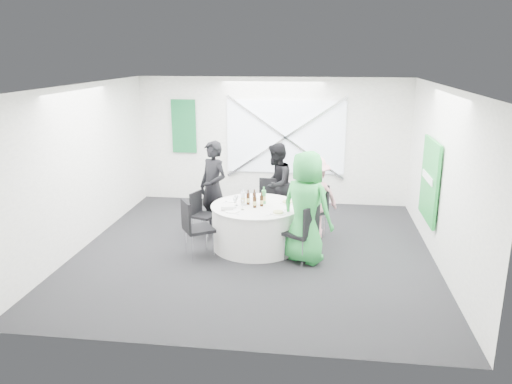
# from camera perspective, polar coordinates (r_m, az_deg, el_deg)

# --- Properties ---
(floor) EXTENTS (6.00, 6.00, 0.00)m
(floor) POSITION_cam_1_polar(r_m,az_deg,el_deg) (8.68, -0.17, -6.72)
(floor) COLOR black
(floor) RESTS_ON ground
(ceiling) EXTENTS (6.00, 6.00, 0.00)m
(ceiling) POSITION_cam_1_polar(r_m,az_deg,el_deg) (8.04, -0.19, 12.05)
(ceiling) COLOR white
(ceiling) RESTS_ON wall_back
(wall_back) EXTENTS (6.00, 0.00, 6.00)m
(wall_back) POSITION_cam_1_polar(r_m,az_deg,el_deg) (11.17, 1.86, 5.84)
(wall_back) COLOR silver
(wall_back) RESTS_ON floor
(wall_front) EXTENTS (6.00, 0.00, 6.00)m
(wall_front) POSITION_cam_1_polar(r_m,az_deg,el_deg) (5.42, -4.39, -5.02)
(wall_front) COLOR silver
(wall_front) RESTS_ON floor
(wall_left) EXTENTS (0.00, 6.00, 6.00)m
(wall_left) POSITION_cam_1_polar(r_m,az_deg,el_deg) (9.14, -19.20, 2.74)
(wall_left) COLOR silver
(wall_left) RESTS_ON floor
(wall_right) EXTENTS (0.00, 6.00, 6.00)m
(wall_right) POSITION_cam_1_polar(r_m,az_deg,el_deg) (8.41, 20.54, 1.54)
(wall_right) COLOR silver
(wall_right) RESTS_ON floor
(window_panel) EXTENTS (2.60, 0.03, 1.60)m
(window_panel) POSITION_cam_1_polar(r_m,az_deg,el_deg) (11.09, 3.40, 6.27)
(window_panel) COLOR white
(window_panel) RESTS_ON wall_back
(window_brace_a) EXTENTS (2.63, 0.05, 1.84)m
(window_brace_a) POSITION_cam_1_polar(r_m,az_deg,el_deg) (11.05, 3.39, 6.24)
(window_brace_a) COLOR silver
(window_brace_a) RESTS_ON window_panel
(window_brace_b) EXTENTS (2.63, 0.05, 1.84)m
(window_brace_b) POSITION_cam_1_polar(r_m,az_deg,el_deg) (11.05, 3.39, 6.24)
(window_brace_b) COLOR silver
(window_brace_b) RESTS_ON window_panel
(green_banner) EXTENTS (0.55, 0.04, 1.20)m
(green_banner) POSITION_cam_1_polar(r_m,az_deg,el_deg) (11.44, -8.25, 7.44)
(green_banner) COLOR #125D2D
(green_banner) RESTS_ON wall_back
(green_sign) EXTENTS (0.05, 1.20, 1.40)m
(green_sign) POSITION_cam_1_polar(r_m,az_deg,el_deg) (9.01, 19.23, 1.25)
(green_sign) COLOR #1A9234
(green_sign) RESTS_ON wall_right
(banquet_table) EXTENTS (1.56, 1.56, 0.76)m
(banquet_table) POSITION_cam_1_polar(r_m,az_deg,el_deg) (8.73, 0.00, -3.92)
(banquet_table) COLOR silver
(banquet_table) RESTS_ON floor
(chair_back) EXTENTS (0.47, 0.48, 0.95)m
(chair_back) POSITION_cam_1_polar(r_m,az_deg,el_deg) (9.68, 1.42, -0.84)
(chair_back) COLOR black
(chair_back) RESTS_ON floor
(chair_back_left) EXTENTS (0.49, 0.49, 0.84)m
(chair_back_left) POSITION_cam_1_polar(r_m,az_deg,el_deg) (9.25, -6.32, -2.16)
(chair_back_left) COLOR black
(chair_back_left) RESTS_ON floor
(chair_back_right) EXTENTS (0.63, 0.63, 1.00)m
(chair_back_right) POSITION_cam_1_polar(r_m,az_deg,el_deg) (9.26, 6.84, -1.52)
(chair_back_right) COLOR black
(chair_back_right) RESTS_ON floor
(chair_front_right) EXTENTS (0.61, 0.61, 0.97)m
(chair_front_right) POSITION_cam_1_polar(r_m,az_deg,el_deg) (8.07, 5.61, -4.25)
(chair_front_right) COLOR black
(chair_front_right) RESTS_ON floor
(chair_front_left) EXTENTS (0.62, 0.62, 0.99)m
(chair_front_left) POSITION_cam_1_polar(r_m,az_deg,el_deg) (8.28, -7.16, -3.66)
(chair_front_left) COLOR black
(chair_front_left) RESTS_ON floor
(person_man_back_left) EXTENTS (0.76, 0.71, 1.75)m
(person_man_back_left) POSITION_cam_1_polar(r_m,az_deg,el_deg) (9.34, -4.90, 0.51)
(person_man_back_left) COLOR black
(person_man_back_left) RESTS_ON floor
(person_man_back) EXTENTS (0.57, 0.86, 1.63)m
(person_man_back) POSITION_cam_1_polar(r_m,az_deg,el_deg) (9.76, 2.29, 0.87)
(person_man_back) COLOR black
(person_man_back) RESTS_ON floor
(person_woman_pink) EXTENTS (1.08, 0.90, 1.52)m
(person_woman_pink) POSITION_cam_1_polar(r_m,az_deg,el_deg) (9.11, 6.68, -0.66)
(person_woman_pink) COLOR pink
(person_woman_pink) RESTS_ON floor
(person_woman_green) EXTENTS (1.07, 0.96, 1.84)m
(person_woman_green) POSITION_cam_1_polar(r_m,az_deg,el_deg) (8.02, 5.75, -1.76)
(person_woman_green) COLOR green
(person_woman_green) RESTS_ON floor
(plate_back) EXTENTS (0.29, 0.29, 0.01)m
(plate_back) POSITION_cam_1_polar(r_m,az_deg,el_deg) (9.10, 0.06, -0.53)
(plate_back) COLOR white
(plate_back) RESTS_ON banquet_table
(plate_back_left) EXTENTS (0.27, 0.27, 0.01)m
(plate_back_left) POSITION_cam_1_polar(r_m,az_deg,el_deg) (8.89, -2.69, -0.95)
(plate_back_left) COLOR white
(plate_back_left) RESTS_ON banquet_table
(plate_back_right) EXTENTS (0.26, 0.26, 0.04)m
(plate_back_right) POSITION_cam_1_polar(r_m,az_deg,el_deg) (8.75, 3.59, -1.18)
(plate_back_right) COLOR white
(plate_back_right) RESTS_ON banquet_table
(plate_front_right) EXTENTS (0.26, 0.26, 0.04)m
(plate_front_right) POSITION_cam_1_polar(r_m,az_deg,el_deg) (8.18, 2.55, -2.38)
(plate_front_right) COLOR white
(plate_front_right) RESTS_ON banquet_table
(plate_front_left) EXTENTS (0.25, 0.25, 0.01)m
(plate_front_left) POSITION_cam_1_polar(r_m,az_deg,el_deg) (8.30, -2.75, -2.17)
(plate_front_left) COLOR white
(plate_front_left) RESTS_ON banquet_table
(napkin) EXTENTS (0.23, 0.18, 0.05)m
(napkin) POSITION_cam_1_polar(r_m,az_deg,el_deg) (8.37, -3.34, -1.78)
(napkin) COLOR silver
(napkin) RESTS_ON plate_front_left
(beer_bottle_a) EXTENTS (0.06, 0.06, 0.26)m
(beer_bottle_a) POSITION_cam_1_polar(r_m,az_deg,el_deg) (8.63, -0.90, -0.79)
(beer_bottle_a) COLOR #321909
(beer_bottle_a) RESTS_ON banquet_table
(beer_bottle_b) EXTENTS (0.06, 0.06, 0.27)m
(beer_bottle_b) POSITION_cam_1_polar(r_m,az_deg,el_deg) (8.67, -0.19, -0.72)
(beer_bottle_b) COLOR #321909
(beer_bottle_b) RESTS_ON banquet_table
(beer_bottle_c) EXTENTS (0.06, 0.06, 0.25)m
(beer_bottle_c) POSITION_cam_1_polar(r_m,az_deg,el_deg) (8.55, 0.64, -1.02)
(beer_bottle_c) COLOR #321909
(beer_bottle_c) RESTS_ON banquet_table
(beer_bottle_d) EXTENTS (0.06, 0.06, 0.26)m
(beer_bottle_d) POSITION_cam_1_polar(r_m,az_deg,el_deg) (8.46, -0.15, -1.15)
(beer_bottle_d) COLOR #321909
(beer_bottle_d) RESTS_ON banquet_table
(green_water_bottle) EXTENTS (0.08, 0.08, 0.30)m
(green_water_bottle) POSITION_cam_1_polar(r_m,az_deg,el_deg) (8.68, 0.89, -0.58)
(green_water_bottle) COLOR green
(green_water_bottle) RESTS_ON banquet_table
(clear_water_bottle) EXTENTS (0.08, 0.08, 0.30)m
(clear_water_bottle) POSITION_cam_1_polar(r_m,az_deg,el_deg) (8.59, -1.49, -0.77)
(clear_water_bottle) COLOR silver
(clear_water_bottle) RESTS_ON banquet_table
(wine_glass_a) EXTENTS (0.07, 0.07, 0.17)m
(wine_glass_a) POSITION_cam_1_polar(r_m,az_deg,el_deg) (8.58, -2.26, -0.75)
(wine_glass_a) COLOR white
(wine_glass_a) RESTS_ON banquet_table
(wine_glass_b) EXTENTS (0.07, 0.07, 0.17)m
(wine_glass_b) POSITION_cam_1_polar(r_m,az_deg,el_deg) (8.90, -1.49, -0.13)
(wine_glass_b) COLOR white
(wine_glass_b) RESTS_ON banquet_table
(wine_glass_c) EXTENTS (0.07, 0.07, 0.17)m
(wine_glass_c) POSITION_cam_1_polar(r_m,az_deg,el_deg) (8.35, -1.55, -1.21)
(wine_glass_c) COLOR white
(wine_glass_c) RESTS_ON banquet_table
(wine_glass_d) EXTENTS (0.07, 0.07, 0.17)m
(wine_glass_d) POSITION_cam_1_polar(r_m,az_deg,el_deg) (8.44, -2.42, -1.03)
(wine_glass_d) COLOR white
(wine_glass_d) RESTS_ON banquet_table
(fork_a) EXTENTS (0.12, 0.12, 0.01)m
(fork_a) POSITION_cam_1_polar(r_m,az_deg,el_deg) (8.45, -3.69, -1.90)
(fork_a) COLOR silver
(fork_a) RESTS_ON banquet_table
(knife_a) EXTENTS (0.12, 0.12, 0.01)m
(knife_a) POSITION_cam_1_polar(r_m,az_deg,el_deg) (8.17, -2.29, -2.50)
(knife_a) COLOR silver
(knife_a) RESTS_ON banquet_table
(fork_b) EXTENTS (0.11, 0.12, 0.01)m
(fork_b) POSITION_cam_1_polar(r_m,az_deg,el_deg) (8.11, 1.58, -2.63)
(fork_b) COLOR silver
(fork_b) RESTS_ON banquet_table
(knife_b) EXTENTS (0.10, 0.13, 0.01)m
(knife_b) POSITION_cam_1_polar(r_m,az_deg,el_deg) (8.39, 3.55, -2.02)
(knife_b) COLOR silver
(knife_b) RESTS_ON banquet_table
(fork_c) EXTENTS (0.09, 0.14, 0.01)m
(fork_c) POSITION_cam_1_polar(r_m,az_deg,el_deg) (9.06, -2.16, -0.65)
(fork_c) COLOR silver
(fork_c) RESTS_ON banquet_table
(knife_c) EXTENTS (0.09, 0.14, 0.01)m
(knife_c) POSITION_cam_1_polar(r_m,az_deg,el_deg) (8.81, -3.53, -1.14)
(knife_c) COLOR silver
(knife_c) RESTS_ON banquet_table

